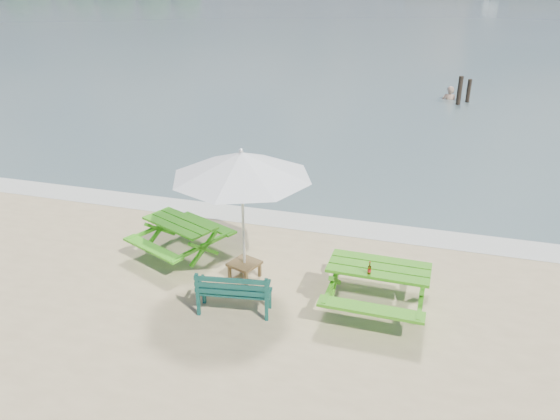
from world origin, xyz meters
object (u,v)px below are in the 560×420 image
(side_table, at_px, (245,270))
(swimmer, at_px, (448,106))
(picnic_table_right, at_px, (377,287))
(picnic_table_left, at_px, (181,239))
(park_bench, at_px, (234,299))
(beer_bottle, at_px, (369,270))
(patio_umbrella, at_px, (241,165))

(side_table, xyz_separation_m, swimmer, (3.74, 17.09, -0.48))
(side_table, height_order, swimmer, swimmer)
(picnic_table_right, xyz_separation_m, swimmer, (1.16, 17.38, -0.71))
(picnic_table_left, xyz_separation_m, park_bench, (1.79, -1.64, -0.12))
(picnic_table_right, height_order, beer_bottle, beer_bottle)
(side_table, xyz_separation_m, patio_umbrella, (0.00, -0.00, 2.15))
(picnic_table_right, xyz_separation_m, beer_bottle, (-0.14, -0.30, 0.51))
(beer_bottle, bearing_deg, picnic_table_right, 66.08)
(beer_bottle, bearing_deg, side_table, 166.40)
(patio_umbrella, relative_size, swimmer, 1.85)
(park_bench, bearing_deg, swimmer, 79.03)
(park_bench, height_order, patio_umbrella, patio_umbrella)
(picnic_table_right, bearing_deg, side_table, 173.65)
(picnic_table_left, relative_size, side_table, 3.35)
(picnic_table_right, bearing_deg, patio_umbrella, 173.65)
(picnic_table_right, height_order, park_bench, picnic_table_right)
(patio_umbrella, distance_m, swimmer, 17.69)
(picnic_table_left, xyz_separation_m, beer_bottle, (4.03, -1.12, 0.55))
(picnic_table_right, distance_m, patio_umbrella, 3.23)
(park_bench, height_order, beer_bottle, beer_bottle)
(park_bench, bearing_deg, side_table, 100.65)
(side_table, height_order, beer_bottle, beer_bottle)
(park_bench, bearing_deg, patio_umbrella, 100.65)
(park_bench, relative_size, beer_bottle, 5.72)
(picnic_table_left, relative_size, swimmer, 1.24)
(park_bench, xyz_separation_m, side_table, (-0.21, 1.12, -0.07))
(picnic_table_right, distance_m, swimmer, 17.43)
(picnic_table_left, relative_size, patio_umbrella, 0.67)
(park_bench, distance_m, side_table, 1.14)
(side_table, relative_size, beer_bottle, 2.86)
(picnic_table_right, distance_m, park_bench, 2.52)
(side_table, relative_size, swimmer, 0.37)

